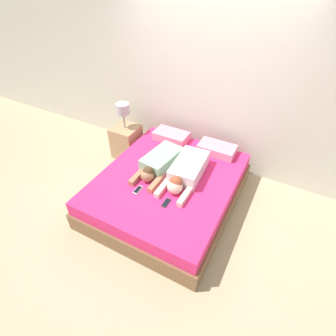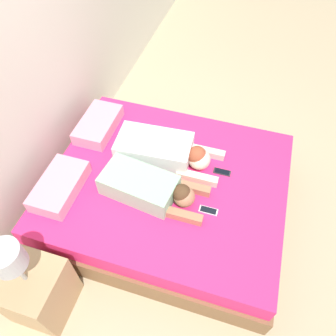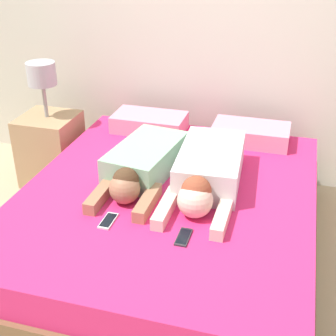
# 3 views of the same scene
# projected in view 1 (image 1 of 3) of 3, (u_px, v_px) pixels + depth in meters

# --- Properties ---
(ground_plane) EXTENTS (12.00, 12.00, 0.00)m
(ground_plane) POSITION_uv_depth(u_px,v_px,m) (168.00, 200.00, 3.84)
(ground_plane) COLOR tan
(wall_back) EXTENTS (12.00, 0.06, 2.60)m
(wall_back) POSITION_uv_depth(u_px,v_px,m) (207.00, 86.00, 3.83)
(wall_back) COLOR beige
(wall_back) RESTS_ON ground_plane
(bed) EXTENTS (1.78, 2.11, 0.47)m
(bed) POSITION_uv_depth(u_px,v_px,m) (168.00, 189.00, 3.69)
(bed) COLOR brown
(bed) RESTS_ON ground_plane
(pillow_head_left) EXTENTS (0.55, 0.31, 0.13)m
(pillow_head_left) POSITION_uv_depth(u_px,v_px,m) (171.00, 136.00, 4.21)
(pillow_head_left) COLOR pink
(pillow_head_left) RESTS_ON bed
(pillow_head_right) EXTENTS (0.55, 0.31, 0.13)m
(pillow_head_right) POSITION_uv_depth(u_px,v_px,m) (217.00, 149.00, 3.93)
(pillow_head_right) COLOR pink
(pillow_head_right) RESTS_ON bed
(person_left) EXTENTS (0.42, 0.91, 0.21)m
(person_left) POSITION_uv_depth(u_px,v_px,m) (159.00, 163.00, 3.62)
(person_left) COLOR #8CBF99
(person_left) RESTS_ON bed
(person_right) EXTENTS (0.41, 0.97, 0.23)m
(person_right) POSITION_uv_depth(u_px,v_px,m) (186.00, 172.00, 3.47)
(person_right) COLOR silver
(person_right) RESTS_ON bed
(cell_phone_left) EXTENTS (0.06, 0.15, 0.01)m
(cell_phone_left) POSITION_uv_depth(u_px,v_px,m) (138.00, 190.00, 3.34)
(cell_phone_left) COLOR silver
(cell_phone_left) RESTS_ON bed
(cell_phone_right) EXTENTS (0.06, 0.15, 0.01)m
(cell_phone_right) POSITION_uv_depth(u_px,v_px,m) (166.00, 203.00, 3.16)
(cell_phone_right) COLOR #2D2D33
(cell_phone_right) RESTS_ON bed
(nightstand) EXTENTS (0.42, 0.42, 0.99)m
(nightstand) POSITION_uv_depth(u_px,v_px,m) (126.00, 139.00, 4.51)
(nightstand) COLOR tan
(nightstand) RESTS_ON ground_plane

